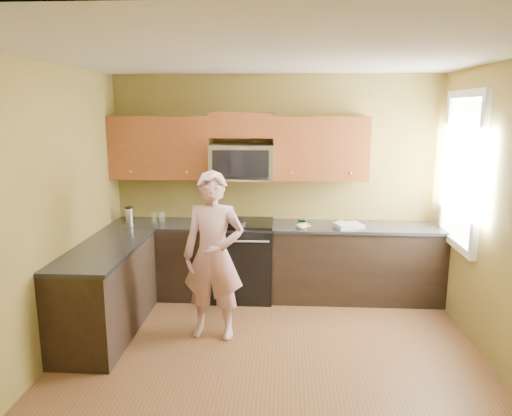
# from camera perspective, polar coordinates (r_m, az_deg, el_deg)

# --- Properties ---
(floor) EXTENTS (4.00, 4.00, 0.00)m
(floor) POSITION_cam_1_polar(r_m,az_deg,el_deg) (4.57, 1.59, -18.38)
(floor) COLOR brown
(floor) RESTS_ON ground
(ceiling) EXTENTS (4.00, 4.00, 0.00)m
(ceiling) POSITION_cam_1_polar(r_m,az_deg,el_deg) (3.97, 1.82, 17.63)
(ceiling) COLOR white
(ceiling) RESTS_ON ground
(wall_back) EXTENTS (4.00, 0.00, 4.00)m
(wall_back) POSITION_cam_1_polar(r_m,az_deg,el_deg) (6.03, 2.31, 2.72)
(wall_back) COLOR brown
(wall_back) RESTS_ON ground
(wall_front) EXTENTS (4.00, 0.00, 4.00)m
(wall_front) POSITION_cam_1_polar(r_m,az_deg,el_deg) (2.17, -0.03, -13.96)
(wall_front) COLOR brown
(wall_front) RESTS_ON ground
(wall_left) EXTENTS (0.00, 4.00, 4.00)m
(wall_left) POSITION_cam_1_polar(r_m,az_deg,el_deg) (4.58, -24.17, -1.17)
(wall_left) COLOR brown
(wall_left) RESTS_ON ground
(cabinet_back_run) EXTENTS (4.00, 0.60, 0.88)m
(cabinet_back_run) POSITION_cam_1_polar(r_m,az_deg,el_deg) (5.95, 2.17, -6.43)
(cabinet_back_run) COLOR black
(cabinet_back_run) RESTS_ON floor
(cabinet_left_run) EXTENTS (0.60, 1.60, 0.88)m
(cabinet_left_run) POSITION_cam_1_polar(r_m,az_deg,el_deg) (5.24, -17.34, -9.53)
(cabinet_left_run) COLOR black
(cabinet_left_run) RESTS_ON floor
(countertop_back) EXTENTS (4.00, 0.62, 0.04)m
(countertop_back) POSITION_cam_1_polar(r_m,az_deg,el_deg) (5.81, 2.20, -2.14)
(countertop_back) COLOR black
(countertop_back) RESTS_ON cabinet_back_run
(countertop_left) EXTENTS (0.62, 1.60, 0.04)m
(countertop_left) POSITION_cam_1_polar(r_m,az_deg,el_deg) (5.09, -17.55, -4.70)
(countertop_left) COLOR black
(countertop_left) RESTS_ON cabinet_left_run
(stove) EXTENTS (0.76, 0.65, 0.95)m
(stove) POSITION_cam_1_polar(r_m,az_deg,el_deg) (5.93, -1.72, -6.11)
(stove) COLOR black
(stove) RESTS_ON floor
(microwave) EXTENTS (0.76, 0.40, 0.42)m
(microwave) POSITION_cam_1_polar(r_m,az_deg,el_deg) (5.84, -1.66, 3.42)
(microwave) COLOR silver
(microwave) RESTS_ON wall_back
(upper_cab_left) EXTENTS (1.22, 0.33, 0.75)m
(upper_cab_left) POSITION_cam_1_polar(r_m,az_deg,el_deg) (6.04, -11.05, 3.49)
(upper_cab_left) COLOR brown
(upper_cab_left) RESTS_ON wall_back
(upper_cab_right) EXTENTS (1.12, 0.33, 0.75)m
(upper_cab_right) POSITION_cam_1_polar(r_m,az_deg,el_deg) (5.86, 7.57, 3.36)
(upper_cab_right) COLOR brown
(upper_cab_right) RESTS_ON wall_back
(upper_cab_over_mw) EXTENTS (0.76, 0.33, 0.30)m
(upper_cab_over_mw) POSITION_cam_1_polar(r_m,az_deg,el_deg) (5.81, -1.67, 9.83)
(upper_cab_over_mw) COLOR brown
(upper_cab_over_mw) RESTS_ON wall_back
(window) EXTENTS (0.06, 1.06, 1.66)m
(window) POSITION_cam_1_polar(r_m,az_deg,el_deg) (5.51, 23.24, 4.09)
(window) COLOR white
(window) RESTS_ON wall_right
(woman) EXTENTS (0.66, 0.47, 1.70)m
(woman) POSITION_cam_1_polar(r_m,az_deg,el_deg) (4.84, -5.05, -5.66)
(woman) COLOR #CC6671
(woman) RESTS_ON floor
(frying_pan) EXTENTS (0.32, 0.48, 0.06)m
(frying_pan) POSITION_cam_1_polar(r_m,az_deg,el_deg) (5.60, -2.46, -2.15)
(frying_pan) COLOR black
(frying_pan) RESTS_ON stove
(butter_tub) EXTENTS (0.15, 0.15, 0.09)m
(butter_tub) POSITION_cam_1_polar(r_m,az_deg,el_deg) (5.70, 5.50, -2.26)
(butter_tub) COLOR gold
(butter_tub) RESTS_ON countertop_back
(toast_slice) EXTENTS (0.12, 0.12, 0.01)m
(toast_slice) POSITION_cam_1_polar(r_m,az_deg,el_deg) (5.76, 5.90, -2.04)
(toast_slice) COLOR #B27F47
(toast_slice) RESTS_ON countertop_back
(napkin_a) EXTENTS (0.14, 0.14, 0.06)m
(napkin_a) POSITION_cam_1_polar(r_m,az_deg,el_deg) (5.61, 5.28, -2.17)
(napkin_a) COLOR silver
(napkin_a) RESTS_ON countertop_back
(napkin_b) EXTENTS (0.15, 0.16, 0.07)m
(napkin_b) POSITION_cam_1_polar(r_m,az_deg,el_deg) (5.81, 9.98, -1.77)
(napkin_b) COLOR silver
(napkin_b) RESTS_ON countertop_back
(dish_towel) EXTENTS (0.36, 0.32, 0.05)m
(dish_towel) POSITION_cam_1_polar(r_m,az_deg,el_deg) (5.74, 10.92, -2.06)
(dish_towel) COLOR silver
(dish_towel) RESTS_ON countertop_back
(travel_mug) EXTENTS (0.11, 0.11, 0.20)m
(travel_mug) POSITION_cam_1_polar(r_m,az_deg,el_deg) (6.10, -14.74, -1.67)
(travel_mug) COLOR silver
(travel_mug) RESTS_ON countertop_back
(glass_a) EXTENTS (0.09, 0.09, 0.12)m
(glass_a) POSITION_cam_1_polar(r_m,az_deg,el_deg) (6.06, -11.99, -1.04)
(glass_a) COLOR silver
(glass_a) RESTS_ON countertop_back
(glass_b) EXTENTS (0.07, 0.07, 0.12)m
(glass_b) POSITION_cam_1_polar(r_m,az_deg,el_deg) (6.03, -11.07, -1.07)
(glass_b) COLOR silver
(glass_b) RESTS_ON countertop_back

